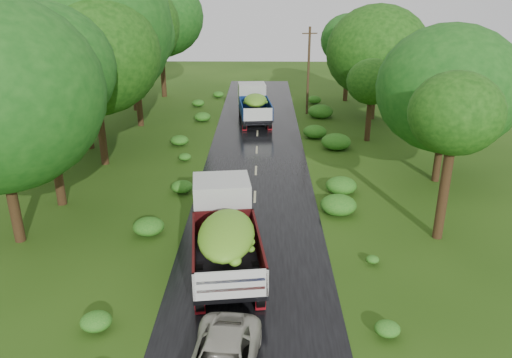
{
  "coord_description": "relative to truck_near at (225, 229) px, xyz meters",
  "views": [
    {
      "loc": [
        0.41,
        -12.63,
        10.93
      ],
      "look_at": [
        0.09,
        10.38,
        1.7
      ],
      "focal_mm": 35.0,
      "sensor_mm": 36.0,
      "label": 1
    }
  ],
  "objects": [
    {
      "name": "truck_near",
      "position": [
        0.0,
        0.0,
        0.0
      ],
      "size": [
        3.34,
        7.27,
        2.95
      ],
      "rotation": [
        0.0,
        0.0,
        0.13
      ],
      "color": "black",
      "rests_on": "ground"
    },
    {
      "name": "road_lines",
      "position": [
        1.1,
        0.9,
        -1.65
      ],
      "size": [
        0.12,
        69.6,
        0.0
      ],
      "color": "#BFB78C",
      "rests_on": "road"
    },
    {
      "name": "trees_right",
      "position": [
        10.47,
        17.45,
        3.7
      ],
      "size": [
        5.8,
        30.65,
        7.36
      ],
      "color": "black",
      "rests_on": "ground"
    },
    {
      "name": "shrubs",
      "position": [
        1.1,
        8.9,
        -1.32
      ],
      "size": [
        11.9,
        44.0,
        0.7
      ],
      "color": "#196718",
      "rests_on": "ground"
    },
    {
      "name": "ground",
      "position": [
        1.1,
        -5.1,
        -1.67
      ],
      "size": [
        120.0,
        120.0,
        0.0
      ],
      "primitive_type": "plane",
      "color": "#1F3F0D",
      "rests_on": "ground"
    },
    {
      "name": "utility_pole",
      "position": [
        5.35,
        24.97,
        2.11
      ],
      "size": [
        1.27,
        0.38,
        7.34
      ],
      "rotation": [
        0.0,
        0.0,
        0.23
      ],
      "color": "#382616",
      "rests_on": "ground"
    },
    {
      "name": "road",
      "position": [
        1.1,
        -0.1,
        -1.66
      ],
      "size": [
        6.5,
        80.0,
        0.02
      ],
      "primitive_type": "cube",
      "color": "black",
      "rests_on": "ground"
    },
    {
      "name": "trees_left",
      "position": [
        -9.33,
        16.18,
        5.58
      ],
      "size": [
        6.65,
        33.97,
        10.34
      ],
      "color": "black",
      "rests_on": "ground"
    },
    {
      "name": "truck_far",
      "position": [
        0.76,
        22.51,
        -0.12
      ],
      "size": [
        2.98,
        6.73,
        2.74
      ],
      "rotation": [
        0.0,
        0.0,
        0.11
      ],
      "color": "black",
      "rests_on": "ground"
    }
  ]
}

